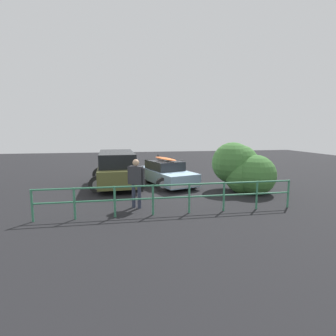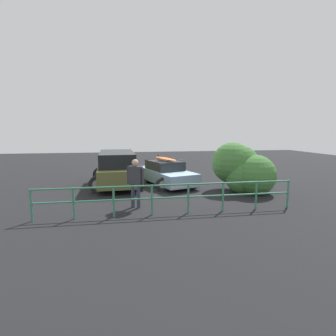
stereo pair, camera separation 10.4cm
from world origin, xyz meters
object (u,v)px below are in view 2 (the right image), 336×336
at_px(person_bystander, 135,179).
at_px(bush_near_left, 243,170).
at_px(sedan_car, 166,173).
at_px(suv_car, 117,168).

xyz_separation_m(person_bystander, bush_near_left, (-4.97, -1.77, -0.06)).
xyz_separation_m(sedan_car, suv_car, (2.49, -0.17, 0.30)).
distance_m(suv_car, bush_near_left, 6.18).
bearing_deg(bush_near_left, person_bystander, 19.60).
distance_m(sedan_car, bush_near_left, 3.92).
height_order(sedan_car, suv_car, suv_car).
height_order(person_bystander, bush_near_left, bush_near_left).
bearing_deg(person_bystander, sedan_car, -113.79).
height_order(sedan_car, bush_near_left, bush_near_left).
distance_m(sedan_car, suv_car, 2.51).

